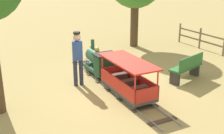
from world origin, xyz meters
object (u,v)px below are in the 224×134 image
Objects in this scene: locomotive at (100,62)px; conductor_person at (78,54)px; passenger_car at (128,81)px; park_bench at (187,68)px.

conductor_person reaches higher than locomotive.
conductor_person is at bearing 124.74° from passenger_car.
locomotive is 1.06× the size of park_bench.
conductor_person is at bearing -154.69° from locomotive.
park_bench is at bearing -20.14° from conductor_person.
conductor_person reaches higher than passenger_car.
conductor_person reaches higher than park_bench.
locomotive is at bearing 25.31° from conductor_person.
park_bench is (2.22, 0.17, -0.01)m from passenger_car.
passenger_car is 1.23× the size of conductor_person.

